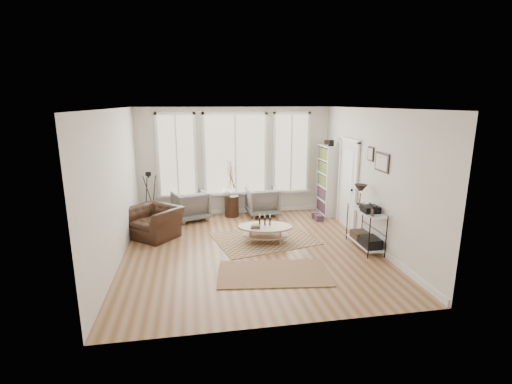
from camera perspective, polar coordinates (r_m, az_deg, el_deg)
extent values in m
plane|color=#9C7452|center=(7.86, -0.70, -8.90)|extent=(5.50, 5.50, 0.00)
plane|color=white|center=(7.26, -0.77, 12.74)|extent=(5.50, 5.50, 0.00)
cube|color=silver|center=(10.11, -3.19, 4.72)|extent=(5.20, 0.04, 2.90)
cube|color=silver|center=(4.83, 4.42, -5.30)|extent=(5.20, 0.04, 2.90)
cube|color=silver|center=(7.49, -20.80, 0.68)|extent=(0.04, 5.50, 2.90)
cube|color=silver|center=(8.24, 17.44, 2.06)|extent=(0.04, 5.50, 2.90)
cube|color=white|center=(10.41, -3.09, -2.87)|extent=(5.10, 0.04, 0.12)
cube|color=white|center=(8.60, 16.69, -7.04)|extent=(0.03, 5.40, 0.12)
cube|color=tan|center=(10.06, -3.20, 5.83)|extent=(1.60, 0.03, 2.10)
cube|color=tan|center=(10.00, -12.09, 5.50)|extent=(0.90, 0.03, 2.10)
cube|color=tan|center=(10.35, 5.41, 6.01)|extent=(0.90, 0.03, 2.10)
cube|color=white|center=(10.04, -3.18, 5.81)|extent=(1.74, 0.06, 2.24)
cube|color=white|center=(9.98, -12.09, 5.49)|extent=(1.04, 0.06, 2.24)
cube|color=white|center=(10.33, 5.43, 5.99)|extent=(1.04, 0.06, 2.24)
cube|color=white|center=(10.22, -3.09, -0.21)|extent=(4.10, 0.12, 0.06)
cube|color=white|center=(9.32, 13.95, 1.07)|extent=(0.04, 0.88, 2.10)
cube|color=white|center=(9.26, 13.93, 2.57)|extent=(0.01, 0.55, 1.20)
cube|color=white|center=(8.88, 15.12, 0.38)|extent=(0.06, 0.08, 2.18)
cube|color=white|center=(9.76, 12.74, 1.69)|extent=(0.06, 0.08, 2.18)
cube|color=white|center=(9.15, 14.26, 7.74)|extent=(0.06, 1.06, 0.08)
sphere|color=black|center=(9.02, 14.50, 0.30)|extent=(0.06, 0.06, 0.06)
cube|color=white|center=(9.89, 11.63, 1.31)|extent=(0.30, 0.03, 1.90)
cube|color=white|center=(10.64, 10.04, 2.24)|extent=(0.30, 0.03, 1.90)
cube|color=white|center=(10.31, 11.59, 1.81)|extent=(0.02, 0.85, 1.90)
cube|color=white|center=(10.26, 10.80, 1.79)|extent=(0.30, 0.81, 1.90)
cube|color=maroon|center=(10.26, 10.80, 1.79)|extent=(0.24, 0.75, 1.76)
cube|color=black|center=(9.92, 11.47, 7.39)|extent=(0.12, 0.10, 0.16)
sphere|color=#321D12|center=(10.24, 10.77, 7.55)|extent=(0.14, 0.14, 0.14)
cube|color=white|center=(8.24, 16.35, -7.49)|extent=(0.37, 1.07, 0.03)
cube|color=white|center=(8.02, 16.68, -2.82)|extent=(0.37, 1.07, 0.02)
cylinder|color=black|center=(7.62, 17.01, -6.85)|extent=(0.02, 0.02, 0.85)
cylinder|color=black|center=(7.78, 19.40, -6.59)|extent=(0.02, 0.02, 0.85)
cylinder|color=black|center=(8.52, 13.85, -4.46)|extent=(0.02, 0.02, 0.85)
cylinder|color=black|center=(8.67, 16.04, -4.28)|extent=(0.02, 0.02, 0.85)
cylinder|color=black|center=(8.31, 15.65, -1.79)|extent=(0.14, 0.14, 0.02)
cylinder|color=black|center=(8.28, 15.71, -0.85)|extent=(0.02, 0.02, 0.30)
cone|color=black|center=(8.23, 15.80, 0.49)|extent=(0.28, 0.28, 0.18)
cube|color=black|center=(7.87, 17.20, -2.52)|extent=(0.32, 0.30, 0.13)
cube|color=black|center=(8.00, 17.18, -7.37)|extent=(0.32, 0.45, 0.20)
cube|color=#321D12|center=(8.40, 15.74, -6.40)|extent=(0.32, 0.40, 0.16)
cube|color=black|center=(7.60, 17.44, -3.04)|extent=(0.02, 0.10, 0.14)
cube|color=black|center=(8.06, 15.71, -2.04)|extent=(0.02, 0.10, 0.12)
cube|color=black|center=(7.81, 18.84, 4.34)|extent=(0.03, 0.52, 0.38)
cube|color=white|center=(7.80, 18.74, 4.34)|extent=(0.01, 0.44, 0.30)
cube|color=black|center=(8.24, 17.25, 5.61)|extent=(0.03, 0.24, 0.30)
cube|color=white|center=(8.23, 17.15, 5.61)|extent=(0.01, 0.18, 0.24)
cube|color=brown|center=(8.45, 1.31, -7.21)|extent=(2.46, 2.06, 0.01)
cube|color=brown|center=(6.85, 2.72, -12.35)|extent=(2.12, 1.34, 0.01)
ellipsoid|color=tan|center=(8.23, 1.42, -6.60)|extent=(1.11, 0.81, 0.03)
ellipsoid|color=tan|center=(8.16, 1.43, -5.36)|extent=(1.30, 0.95, 0.04)
cylinder|color=tan|center=(8.00, -0.64, -7.19)|extent=(0.03, 0.03, 0.34)
cylinder|color=tan|center=(8.12, 3.96, -6.90)|extent=(0.03, 0.03, 0.34)
cylinder|color=tan|center=(8.35, -1.05, -6.29)|extent=(0.03, 0.03, 0.34)
cylinder|color=tan|center=(8.46, 3.36, -6.03)|extent=(0.03, 0.03, 0.34)
cylinder|color=black|center=(8.15, 0.59, -4.62)|extent=(0.03, 0.03, 0.17)
cylinder|color=black|center=(8.17, 1.37, -4.57)|extent=(0.03, 0.03, 0.17)
cylinder|color=black|center=(8.20, 2.14, -4.53)|extent=(0.03, 0.03, 0.17)
cube|color=#264B2A|center=(8.03, -0.04, -5.33)|extent=(0.21, 0.15, 0.06)
imported|color=slate|center=(9.87, -10.07, -2.04)|extent=(1.05, 1.07, 0.77)
imported|color=slate|center=(10.14, 0.93, -1.42)|extent=(0.87, 0.89, 0.76)
cylinder|color=#321D12|center=(10.05, -3.76, -2.15)|extent=(0.38, 0.38, 0.57)
imported|color=silver|center=(9.93, -4.51, 0.11)|extent=(0.27, 0.27, 0.26)
imported|color=#321D12|center=(8.81, -15.36, -4.47)|extent=(1.43, 1.41, 0.70)
cylinder|color=black|center=(9.64, -16.22, 2.32)|extent=(0.06, 0.06, 0.06)
cube|color=black|center=(9.63, -16.25, 2.70)|extent=(0.13, 0.10, 0.09)
cylinder|color=black|center=(9.56, -16.29, 2.61)|extent=(0.06, 0.07, 0.06)
cube|color=maroon|center=(10.08, 9.14, -3.47)|extent=(0.24, 0.28, 0.16)
cube|color=maroon|center=(9.84, 9.63, -3.92)|extent=(0.19, 0.24, 0.15)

